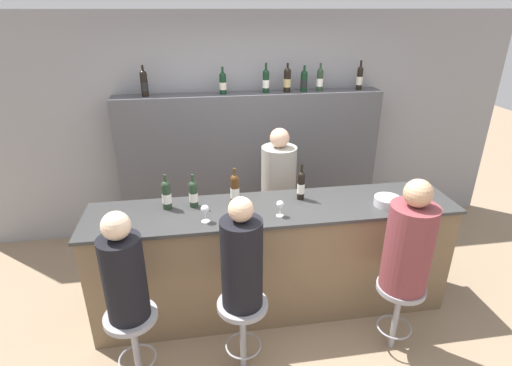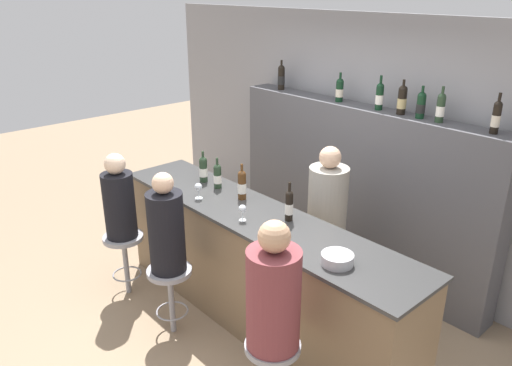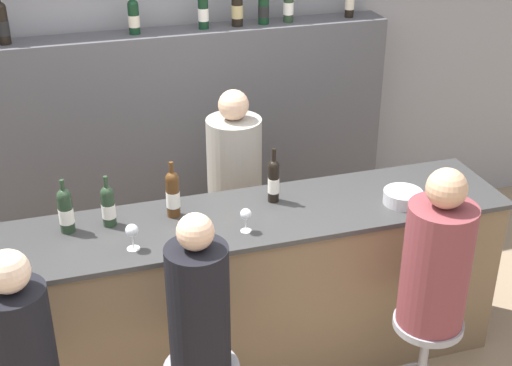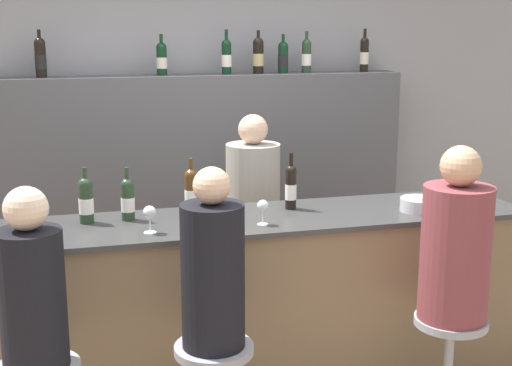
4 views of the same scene
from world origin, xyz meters
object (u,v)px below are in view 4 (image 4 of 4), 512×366
(wine_bottle_backbar_3, at_px, (258,55))
(wine_glass_1, at_px, (263,207))
(wine_bottle_counter_0, at_px, (86,200))
(wine_bottle_backbar_6, at_px, (364,54))
(wine_glass_0, at_px, (150,213))
(wine_bottle_backbar_0, at_px, (40,57))
(wine_bottle_counter_3, at_px, (291,186))
(wine_bottle_backbar_1, at_px, (162,59))
(wine_bottle_backbar_5, at_px, (306,55))
(wine_bottle_backbar_4, at_px, (283,57))
(bartender, at_px, (253,239))
(guest_seated_left, at_px, (32,289))
(wine_bottle_counter_2, at_px, (191,192))
(wine_bottle_counter_1, at_px, (128,199))
(metal_bowl, at_px, (420,205))
(guest_seated_right, at_px, (456,246))
(bar_stool_right, at_px, (450,341))
(wine_bottle_backbar_2, at_px, (226,56))
(guest_seated_middle, at_px, (213,269))

(wine_bottle_backbar_3, bearing_deg, wine_glass_1, -104.33)
(wine_bottle_counter_0, xyz_separation_m, wine_bottle_backbar_6, (2.14, 1.26, 0.70))
(wine_glass_0, xyz_separation_m, wine_glass_1, (0.60, 0.00, -0.01))
(wine_glass_1, bearing_deg, wine_bottle_backbar_0, 126.35)
(wine_bottle_counter_3, bearing_deg, wine_bottle_backbar_3, 83.40)
(wine_bottle_backbar_1, distance_m, wine_bottle_backbar_5, 1.08)
(wine_bottle_backbar_4, relative_size, bartender, 0.18)
(wine_bottle_counter_0, height_order, wine_glass_0, wine_bottle_counter_0)
(wine_bottle_backbar_4, xyz_separation_m, wine_glass_0, (-1.19, -1.54, -0.71))
(wine_bottle_counter_3, xyz_separation_m, guest_seated_left, (-1.42, -0.77, -0.20))
(wine_bottle_counter_2, height_order, bartender, bartender)
(wine_bottle_backbar_0, relative_size, wine_bottle_backbar_5, 1.05)
(wine_bottle_counter_1, relative_size, wine_bottle_counter_2, 0.90)
(wine_bottle_backbar_0, bearing_deg, wine_bottle_counter_2, -57.62)
(wine_bottle_backbar_6, bearing_deg, metal_bowl, -100.55)
(wine_bottle_backbar_3, bearing_deg, wine_bottle_backbar_1, -180.00)
(wine_bottle_counter_1, bearing_deg, wine_bottle_backbar_5, 40.87)
(wine_bottle_backbar_4, xyz_separation_m, wine_glass_1, (-0.58, -1.54, -0.72))
(wine_bottle_backbar_0, distance_m, guest_seated_right, 2.99)
(metal_bowl, relative_size, guest_seated_left, 0.28)
(wine_bottle_backbar_3, height_order, wine_glass_0, wine_bottle_backbar_3)
(wine_bottle_backbar_0, distance_m, metal_bowl, 2.69)
(wine_bottle_backbar_5, relative_size, bar_stool_right, 0.49)
(wine_bottle_backbar_3, bearing_deg, wine_bottle_counter_1, -130.70)
(guest_seated_left, height_order, bartender, bartender)
(wine_bottle_counter_3, bearing_deg, wine_bottle_counter_0, 180.00)
(wine_bottle_backbar_4, height_order, metal_bowl, wine_bottle_backbar_4)
(wine_bottle_backbar_2, bearing_deg, wine_bottle_counter_3, -85.80)
(wine_bottle_counter_1, height_order, bartender, bartender)
(wine_bottle_backbar_3, xyz_separation_m, bartender, (-0.22, -0.68, -1.18))
(wine_bottle_counter_2, xyz_separation_m, wine_glass_0, (-0.27, -0.28, -0.03))
(wine_bottle_backbar_0, bearing_deg, bar_stool_right, -45.32)
(wine_bottle_backbar_5, bearing_deg, guest_seated_middle, -119.31)
(wine_bottle_backbar_3, relative_size, guest_seated_right, 0.35)
(wine_bottle_backbar_0, bearing_deg, wine_glass_0, -71.00)
(wine_glass_1, distance_m, guest_seated_right, 1.01)
(wine_bottle_counter_2, relative_size, wine_glass_0, 2.27)
(wine_bottle_backbar_6, height_order, bartender, wine_bottle_backbar_6)
(metal_bowl, bearing_deg, wine_bottle_backbar_6, 79.45)
(wine_bottle_counter_1, xyz_separation_m, wine_bottle_backbar_2, (0.84, 1.26, 0.71))
(wine_bottle_backbar_3, bearing_deg, wine_glass_0, -122.91)
(wine_bottle_counter_2, relative_size, wine_bottle_backbar_1, 1.15)
(metal_bowl, bearing_deg, wine_glass_0, -178.50)
(wine_bottle_counter_0, relative_size, bartender, 0.20)
(wine_bottle_counter_1, relative_size, wine_glass_0, 2.03)
(wine_glass_1, distance_m, guest_seated_middle, 0.64)
(wine_glass_1, bearing_deg, wine_glass_0, 180.00)
(wine_bottle_backbar_5, distance_m, wine_glass_0, 2.18)
(wine_bottle_backbar_0, relative_size, wine_bottle_backbar_2, 1.01)
(wine_bottle_backbar_1, relative_size, metal_bowl, 1.28)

